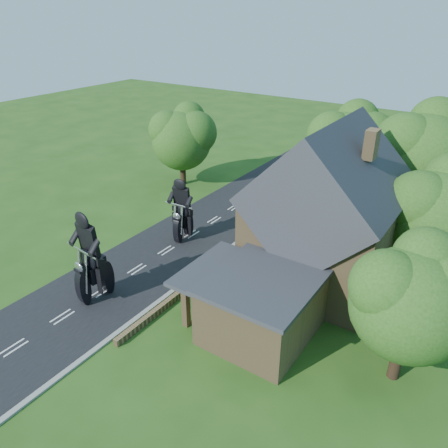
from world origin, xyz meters
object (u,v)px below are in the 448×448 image
Objects in this scene: house at (326,217)px; annex at (260,305)px; garden_wall at (231,254)px; motorcycle_follow at (183,230)px; motorcycle_lead at (96,286)px.

house is 7.30m from annex.
garden_wall is 7.52m from house.
house is at bearing 84.76° from annex.
annex is at bearing -95.24° from house.
garden_wall is 14.00× the size of motorcycle_follow.
annex is 11.60m from motorcycle_follow.
motorcycle_lead is 1.19× the size of motorcycle_follow.
motorcycle_follow is (-4.37, 0.08, 0.53)m from garden_wall.
house is 14.49m from motorcycle_lead.
motorcycle_lead is 8.71m from motorcycle_follow.
garden_wall is 3.12× the size of annex.
motorcycle_lead is (-4.07, -8.62, 0.67)m from garden_wall.
motorcycle_follow is at bearing 178.90° from garden_wall.
house is 11.20m from motorcycle_follow.
garden_wall is at bearing -109.05° from motorcycle_lead.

